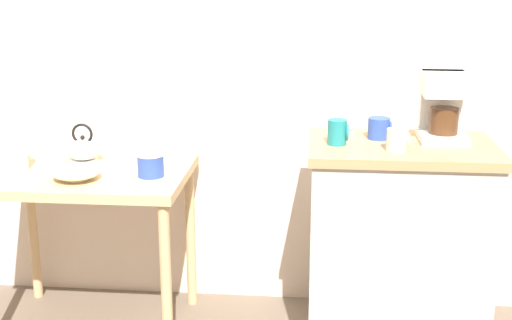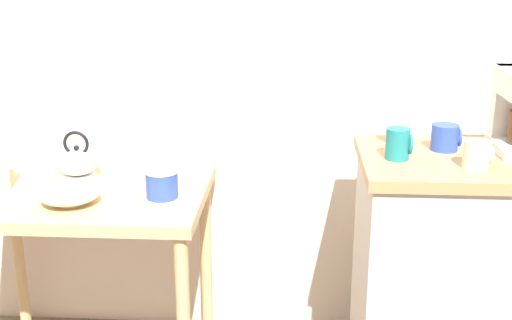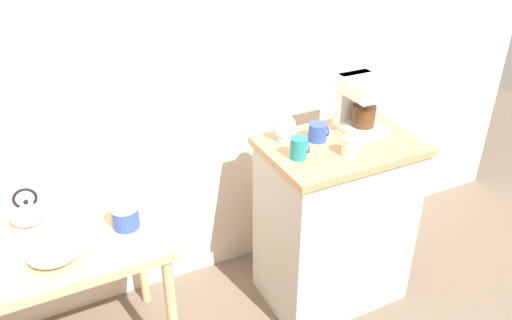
% 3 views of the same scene
% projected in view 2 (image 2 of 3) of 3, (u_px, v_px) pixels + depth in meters
% --- Properties ---
extents(wooden_table, '(0.84, 0.61, 0.73)m').
position_uv_depth(wooden_table, '(85.00, 215.00, 2.24)').
color(wooden_table, tan).
rests_on(wooden_table, ground_plane).
extents(kitchen_counter, '(0.71, 0.49, 0.90)m').
position_uv_depth(kitchen_counter, '(463.00, 287.00, 2.12)').
color(kitchen_counter, '#BCB7AD').
rests_on(kitchen_counter, ground_plane).
extents(bowl_stoneware, '(0.19, 0.19, 0.06)m').
position_uv_depth(bowl_stoneware, '(70.00, 194.00, 2.08)').
color(bowl_stoneware, beige).
rests_on(bowl_stoneware, wooden_table).
extents(teakettle, '(0.18, 0.15, 0.17)m').
position_uv_depth(teakettle, '(78.00, 162.00, 2.32)').
color(teakettle, white).
rests_on(teakettle, wooden_table).
extents(canister_enamel, '(0.11, 0.11, 0.10)m').
position_uv_depth(canister_enamel, '(162.00, 183.00, 2.13)').
color(canister_enamel, '#2D4CAD').
rests_on(canister_enamel, wooden_table).
extents(mug_dark_teal, '(0.08, 0.07, 0.10)m').
position_uv_depth(mug_dark_teal, '(398.00, 144.00, 1.96)').
color(mug_dark_teal, teal).
rests_on(mug_dark_teal, kitchen_counter).
extents(mug_blue, '(0.09, 0.08, 0.08)m').
position_uv_depth(mug_blue, '(445.00, 137.00, 2.05)').
color(mug_blue, '#2D4CAD').
rests_on(mug_blue, kitchen_counter).
extents(mug_small_cream, '(0.08, 0.08, 0.08)m').
position_uv_depth(mug_small_cream, '(477.00, 155.00, 1.87)').
color(mug_small_cream, beige).
rests_on(mug_small_cream, kitchen_counter).
extents(table_clock, '(0.11, 0.05, 0.12)m').
position_uv_depth(table_clock, '(400.00, 127.00, 2.12)').
color(table_clock, '#B2B5BA').
rests_on(table_clock, kitchen_counter).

